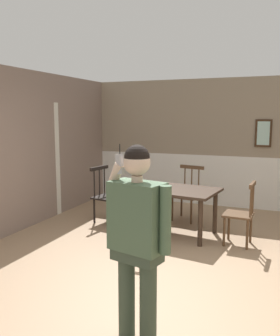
{
  "coord_description": "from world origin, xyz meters",
  "views": [
    {
      "loc": [
        1.36,
        -3.68,
        1.86
      ],
      "look_at": [
        -0.02,
        -0.29,
        1.33
      ],
      "focal_mm": 38.34,
      "sensor_mm": 36.0,
      "label": 1
    }
  ],
  "objects_px": {
    "chair_near_window": "(107,196)",
    "chair_by_doorway": "(187,194)",
    "chair_opposite_corner": "(241,214)",
    "chair_at_table_head": "(143,216)",
    "dining_table": "(168,193)",
    "person_figure": "(138,231)"
  },
  "relations": [
    {
      "from": "chair_at_table_head",
      "to": "person_figure",
      "type": "relative_size",
      "value": 0.59
    },
    {
      "from": "dining_table",
      "to": "chair_by_doorway",
      "type": "bearing_deg",
      "value": 82.53
    },
    {
      "from": "dining_table",
      "to": "chair_near_window",
      "type": "bearing_deg",
      "value": 172.59
    },
    {
      "from": "chair_by_doorway",
      "to": "person_figure",
      "type": "bearing_deg",
      "value": 109.16
    },
    {
      "from": "chair_near_window",
      "to": "chair_opposite_corner",
      "type": "xyz_separation_m",
      "value": [
        2.31,
        -0.3,
        -0.01
      ]
    },
    {
      "from": "chair_at_table_head",
      "to": "person_figure",
      "type": "bearing_deg",
      "value": -67.89
    },
    {
      "from": "chair_near_window",
      "to": "chair_by_doorway",
      "type": "bearing_deg",
      "value": 128.64
    },
    {
      "from": "chair_at_table_head",
      "to": "chair_by_doorway",
      "type": "bearing_deg",
      "value": 84.25
    },
    {
      "from": "chair_by_doorway",
      "to": "chair_opposite_corner",
      "type": "distance_m",
      "value": 1.42
    },
    {
      "from": "chair_near_window",
      "to": "chair_opposite_corner",
      "type": "distance_m",
      "value": 2.32
    },
    {
      "from": "chair_by_doorway",
      "to": "person_figure",
      "type": "distance_m",
      "value": 3.67
    },
    {
      "from": "chair_near_window",
      "to": "chair_by_doorway",
      "type": "distance_m",
      "value": 1.43
    },
    {
      "from": "dining_table",
      "to": "chair_at_table_head",
      "type": "xyz_separation_m",
      "value": [
        -0.1,
        -0.82,
        -0.17
      ]
    },
    {
      "from": "dining_table",
      "to": "person_figure",
      "type": "height_order",
      "value": "person_figure"
    },
    {
      "from": "chair_at_table_head",
      "to": "person_figure",
      "type": "distance_m",
      "value": 2.14
    },
    {
      "from": "dining_table",
      "to": "chair_by_doorway",
      "type": "xyz_separation_m",
      "value": [
        0.11,
        0.82,
        -0.17
      ]
    },
    {
      "from": "chair_by_doorway",
      "to": "chair_opposite_corner",
      "type": "height_order",
      "value": "chair_by_doorway"
    },
    {
      "from": "dining_table",
      "to": "chair_opposite_corner",
      "type": "distance_m",
      "value": 1.17
    },
    {
      "from": "chair_opposite_corner",
      "to": "chair_at_table_head",
      "type": "bearing_deg",
      "value": 121.59
    },
    {
      "from": "chair_by_doorway",
      "to": "person_figure",
      "type": "relative_size",
      "value": 0.59
    },
    {
      "from": "chair_by_doorway",
      "to": "person_figure",
      "type": "height_order",
      "value": "person_figure"
    },
    {
      "from": "chair_opposite_corner",
      "to": "person_figure",
      "type": "distance_m",
      "value": 2.72
    }
  ]
}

